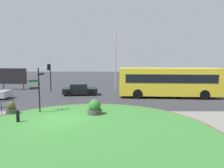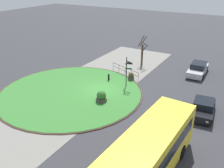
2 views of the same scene
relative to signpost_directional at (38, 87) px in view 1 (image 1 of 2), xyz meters
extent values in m
plane|color=#333338|center=(2.08, -2.06, -2.00)|extent=(120.00, 120.00, 0.00)
cube|color=gray|center=(2.08, -3.73, -1.99)|extent=(32.00, 8.67, 0.02)
cylinder|color=#387A33|center=(4.10, -4.38, -1.95)|extent=(14.53, 14.53, 0.10)
torus|color=brown|center=(4.10, -4.38, -1.94)|extent=(14.84, 14.84, 0.11)
cylinder|color=black|center=(0.05, -0.03, -0.34)|extent=(0.09, 0.09, 3.33)
sphere|color=black|center=(0.05, -0.03, 1.38)|extent=(0.10, 0.10, 0.10)
cube|color=black|center=(0.16, 0.31, 0.95)|extent=(0.23, 0.62, 0.15)
cube|color=black|center=(-0.06, 0.28, 0.72)|extent=(0.24, 0.56, 0.15)
cube|color=#195128|center=(-0.26, -0.27, 0.48)|extent=(0.57, 0.45, 0.15)
cube|color=#195128|center=(0.00, 0.28, 0.18)|extent=(0.14, 0.54, 0.15)
cube|color=black|center=(-0.26, -0.23, -0.05)|extent=(0.57, 0.38, 0.15)
cylinder|color=black|center=(-0.44, -2.51, -1.63)|extent=(0.20, 0.20, 0.75)
sphere|color=black|center=(-0.44, -2.51, -1.22)|extent=(0.19, 0.19, 0.19)
cylinder|color=black|center=(-2.11, 0.43, -1.50)|extent=(0.04, 0.04, 0.99)
cylinder|color=black|center=(-2.52, -0.63, -1.50)|extent=(0.04, 0.04, 0.99)
cube|color=yellow|center=(11.52, 6.89, -0.29)|extent=(10.67, 3.13, 2.87)
cube|color=black|center=(11.44, 5.64, 0.11)|extent=(9.26, 0.59, 0.88)
cube|color=black|center=(11.60, 8.14, 0.11)|extent=(9.26, 0.59, 0.88)
cube|color=black|center=(6.25, 7.21, -0.15)|extent=(0.15, 2.03, 1.10)
cube|color=black|center=(6.25, 7.21, 0.93)|extent=(0.10, 1.36, 0.28)
cylinder|color=black|center=(8.08, 5.96, -1.50)|extent=(1.02, 0.36, 1.00)
cylinder|color=black|center=(8.22, 8.23, -1.50)|extent=(1.02, 0.36, 1.00)
cylinder|color=black|center=(14.81, 5.54, -1.50)|extent=(1.02, 0.36, 1.00)
cylinder|color=black|center=(14.96, 7.82, -1.50)|extent=(1.02, 0.36, 1.00)
cube|color=#EAEACC|center=(-5.33, 6.38, -1.46)|extent=(0.02, 0.20, 0.12)
cube|color=#EAEACC|center=(-5.32, 5.30, -1.46)|extent=(0.02, 0.20, 0.12)
cylinder|color=black|center=(-6.22, 6.65, -1.68)|extent=(0.64, 0.23, 0.64)
cube|color=black|center=(1.75, 8.33, -1.51)|extent=(4.06, 2.14, 0.62)
cube|color=black|center=(1.59, 8.31, -0.94)|extent=(2.05, 1.74, 0.52)
cube|color=#EAEACC|center=(3.66, 9.04, -1.48)|extent=(0.04, 0.20, 0.12)
cube|color=#EAEACC|center=(3.76, 7.97, -1.48)|extent=(0.04, 0.20, 0.12)
cylinder|color=black|center=(2.88, 9.25, -1.68)|extent=(0.66, 0.28, 0.64)
cylinder|color=black|center=(3.03, 7.63, -1.68)|extent=(0.66, 0.28, 0.64)
cylinder|color=black|center=(0.47, 9.02, -1.68)|extent=(0.66, 0.28, 0.64)
cylinder|color=black|center=(0.62, 7.40, -1.68)|extent=(0.66, 0.28, 0.64)
cylinder|color=black|center=(-2.49, 10.98, -0.25)|extent=(0.11, 0.11, 3.51)
cube|color=black|center=(-2.69, 10.97, 1.12)|extent=(0.27, 0.27, 0.78)
sphere|color=black|center=(-2.84, 10.96, 1.36)|extent=(0.16, 0.16, 0.16)
sphere|color=#F2A519|center=(-2.84, 10.96, 1.12)|extent=(0.16, 0.16, 0.16)
sphere|color=black|center=(-2.84, 10.96, 0.87)|extent=(0.16, 0.16, 0.16)
cylinder|color=#B7B7BC|center=(5.81, 12.01, 1.65)|extent=(0.16, 0.16, 7.29)
cylinder|color=silver|center=(5.81, 12.01, 5.41)|extent=(0.32, 0.32, 0.22)
cylinder|color=black|center=(-9.49, 12.64, -1.07)|extent=(0.12, 0.12, 1.85)
cylinder|color=black|center=(-6.62, 12.39, -1.07)|extent=(0.12, 0.12, 1.85)
cube|color=yellow|center=(-8.06, 12.52, -0.15)|extent=(3.84, 0.45, 2.02)
cube|color=black|center=(-8.06, 12.45, -0.15)|extent=(3.93, 0.37, 2.12)
cylinder|color=#47423D|center=(-1.93, -0.41, -1.77)|extent=(0.72, 0.72, 0.45)
sphere|color=#4C4723|center=(-1.93, -0.41, -1.35)|extent=(0.62, 0.62, 0.62)
cylinder|color=#47423D|center=(4.23, -0.54, -1.79)|extent=(1.06, 1.06, 0.43)
sphere|color=#33702D|center=(4.23, -0.54, -1.28)|extent=(0.90, 0.90, 0.90)
camera|label=1|loc=(5.61, -15.06, 1.96)|focal=32.90mm
camera|label=2|loc=(21.70, 10.77, 9.28)|focal=39.36mm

